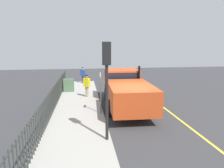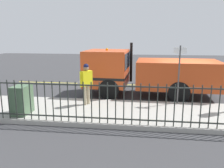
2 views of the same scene
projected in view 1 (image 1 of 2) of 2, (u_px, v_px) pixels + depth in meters
ground_plane at (133, 118)px, 10.69m from camera, size 48.29×48.29×0.00m
sidewalk_slab at (77, 119)px, 10.26m from camera, size 2.92×21.95×0.16m
lane_marking at (174, 116)px, 11.03m from camera, size 0.12×19.75×0.01m
work_truck at (125, 87)px, 12.57m from camera, size 2.59×6.58×2.54m
worker_standing at (87, 83)px, 14.28m from camera, size 0.51×0.46×1.67m
pedestrian_distant at (83, 73)px, 19.72m from camera, size 0.51×0.43×1.61m
iron_fence at (49, 107)px, 9.93m from camera, size 0.04×18.69×1.34m
traffic_light_near at (107, 72)px, 7.39m from camera, size 0.32×0.23×3.83m
utility_cabinet at (69, 85)px, 16.14m from camera, size 0.83×0.49×1.04m
traffic_cone at (140, 94)px, 14.92m from camera, size 0.40×0.40×0.57m
street_sign at (101, 87)px, 10.70m from camera, size 0.10×0.50×2.38m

